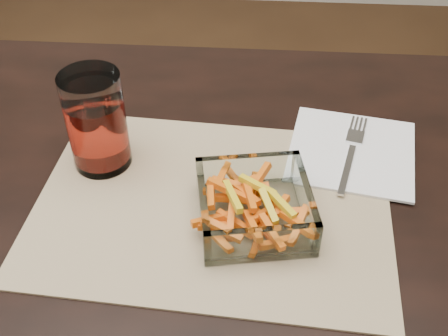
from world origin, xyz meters
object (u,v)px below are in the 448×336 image
Objects in this scene: fork at (352,150)px; tumbler at (97,124)px; dining_table at (130,275)px; glass_bowl at (254,208)px.

tumbler is at bearing -158.96° from fork.
fork is at bearing 29.23° from dining_table.
tumbler is 0.80× the size of fork.
dining_table is at bearing -170.59° from glass_bowl.
glass_bowl is at bearing -119.71° from fork.
tumbler is at bearing 155.24° from glass_bowl.
glass_bowl is 0.24m from tumbler.
fork is at bearing 45.88° from glass_bowl.
glass_bowl reaches higher than dining_table.
dining_table is 9.22× the size of fork.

